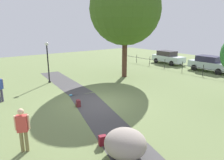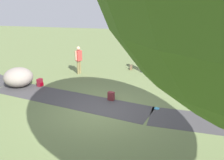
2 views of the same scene
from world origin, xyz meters
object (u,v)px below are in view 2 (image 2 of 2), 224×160
Objects in this scene: spare_backpack_on_lawn at (111,96)px; lawn_boulder at (18,77)px; passerby_on_path at (79,58)px; man_near_boulder at (186,65)px; frisbee_on_grass at (157,108)px; backpack_by_boulder at (40,83)px; woman_with_handbag at (144,56)px; handbag_on_grass at (131,67)px.

lawn_boulder is at bearing -9.66° from spare_backpack_on_lawn.
passerby_on_path reaches higher than spare_backpack_on_lawn.
frisbee_on_grass is (1.41, 3.90, -0.94)m from man_near_boulder.
lawn_boulder reaches higher than spare_backpack_on_lawn.
backpack_by_boulder is at bearing 61.37° from passerby_on_path.
woman_with_handbag is 5.32m from frisbee_on_grass.
backpack_by_boulder and spare_backpack_on_lawn have the same top height.
spare_backpack_on_lawn is at bearing 126.81° from passerby_on_path.
frisbee_on_grass is at bearing 107.88° from handbag_on_grass.
man_near_boulder is at bearing 152.37° from handbag_on_grass.
man_near_boulder is 6.20m from passerby_on_path.
woman_with_handbag is at bearing -27.49° from man_near_boulder.
lawn_boulder is 8.49× the size of frisbee_on_grass.
man_near_boulder is (-8.62, -2.49, 0.45)m from lawn_boulder.
backpack_by_boulder is 6.36m from frisbee_on_grass.
man_near_boulder reaches higher than frisbee_on_grass.
woman_with_handbag is 4.43× the size of backpack_by_boulder.
man_near_boulder is 4.25m from frisbee_on_grass.
man_near_boulder is at bearing 152.51° from woman_with_handbag.
handbag_on_grass is (0.84, -0.45, -0.89)m from woman_with_handbag.
woman_with_handbag is at bearing -103.98° from spare_backpack_on_lawn.
backpack_by_boulder is 1.74× the size of frisbee_on_grass.
passerby_on_path is 4.55m from spare_backpack_on_lawn.
handbag_on_grass is at bearing -142.41° from lawn_boulder.
frisbee_on_grass is (-2.10, 0.54, -0.18)m from spare_backpack_on_lawn.
man_near_boulder is 4.12× the size of spare_backpack_on_lawn.
man_near_boulder reaches higher than lawn_boulder.
lawn_boulder is 1.18× the size of man_near_boulder.
handbag_on_grass is (-5.41, -4.17, -0.37)m from lawn_boulder.
man_near_boulder is at bearing -163.33° from backpack_by_boulder.
handbag_on_grass is at bearing -154.07° from passerby_on_path.
frisbee_on_grass is at bearing 100.57° from woman_with_handbag.
handbag_on_grass is 5.86m from frisbee_on_grass.
spare_backpack_on_lawn is (-2.68, 3.59, -0.77)m from passerby_on_path.
passerby_on_path is 4.18× the size of spare_backpack_on_lawn.
frisbee_on_grass is at bearing 165.07° from backpack_by_boulder.
passerby_on_path reaches higher than frisbee_on_grass.
passerby_on_path is (-2.43, -2.72, 0.46)m from lawn_boulder.
passerby_on_path reaches higher than lawn_boulder.
spare_backpack_on_lawn is at bearing 170.34° from lawn_boulder.
woman_with_handbag is 5.51× the size of handbag_on_grass.
woman_with_handbag is 6.31m from backpack_by_boulder.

